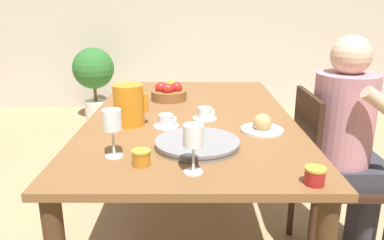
# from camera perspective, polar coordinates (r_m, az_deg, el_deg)

# --- Properties ---
(ground_plane) EXTENTS (20.00, 20.00, 0.00)m
(ground_plane) POSITION_cam_1_polar(r_m,az_deg,el_deg) (2.31, 0.03, -17.86)
(ground_plane) COLOR tan
(wall_back) EXTENTS (10.00, 0.06, 2.60)m
(wall_back) POSITION_cam_1_polar(r_m,az_deg,el_deg) (4.88, 0.15, 16.89)
(wall_back) COLOR beige
(wall_back) RESTS_ON ground_plane
(dining_table) EXTENTS (1.03, 1.73, 0.77)m
(dining_table) POSITION_cam_1_polar(r_m,az_deg,el_deg) (2.00, 0.03, -1.83)
(dining_table) COLOR brown
(dining_table) RESTS_ON ground_plane
(chair_person_side) EXTENTS (0.42, 0.42, 0.91)m
(chair_person_side) POSITION_cam_1_polar(r_m,az_deg,el_deg) (2.08, 20.03, -7.62)
(chair_person_side) COLOR #331E14
(chair_person_side) RESTS_ON ground_plane
(person_seated) EXTENTS (0.39, 0.41, 1.19)m
(person_seated) POSITION_cam_1_polar(r_m,az_deg,el_deg) (2.03, 22.95, -1.90)
(person_seated) COLOR #33333D
(person_seated) RESTS_ON ground_plane
(red_pitcher) EXTENTS (0.17, 0.15, 0.20)m
(red_pitcher) POSITION_cam_1_polar(r_m,az_deg,el_deg) (1.80, -9.42, 2.32)
(red_pitcher) COLOR orange
(red_pitcher) RESTS_ON dining_table
(wine_glass_water) EXTENTS (0.07, 0.07, 0.19)m
(wine_glass_water) POSITION_cam_1_polar(r_m,az_deg,el_deg) (1.41, -11.88, -0.33)
(wine_glass_water) COLOR white
(wine_glass_water) RESTS_ON dining_table
(wine_glass_juice) EXTENTS (0.07, 0.07, 0.17)m
(wine_glass_juice) POSITION_cam_1_polar(r_m,az_deg,el_deg) (1.25, 0.40, -2.80)
(wine_glass_juice) COLOR white
(wine_glass_juice) RESTS_ON dining_table
(teacup_near_person) EXTENTS (0.12, 0.12, 0.06)m
(teacup_near_person) POSITION_cam_1_polar(r_m,az_deg,el_deg) (1.77, -3.76, -0.24)
(teacup_near_person) COLOR silver
(teacup_near_person) RESTS_ON dining_table
(teacup_across) EXTENTS (0.12, 0.12, 0.06)m
(teacup_across) POSITION_cam_1_polar(r_m,az_deg,el_deg) (1.88, 2.15, 0.88)
(teacup_across) COLOR silver
(teacup_across) RESTS_ON dining_table
(serving_tray) EXTENTS (0.34, 0.34, 0.03)m
(serving_tray) POSITION_cam_1_polar(r_m,az_deg,el_deg) (1.52, 1.03, -3.62)
(serving_tray) COLOR gray
(serving_tray) RESTS_ON dining_table
(bread_plate) EXTENTS (0.19, 0.19, 0.09)m
(bread_plate) POSITION_cam_1_polar(r_m,az_deg,el_deg) (1.73, 10.85, -0.89)
(bread_plate) COLOR silver
(bread_plate) RESTS_ON dining_table
(jam_jar_amber) EXTENTS (0.07, 0.07, 0.06)m
(jam_jar_amber) POSITION_cam_1_polar(r_m,az_deg,el_deg) (1.27, 18.42, -7.98)
(jam_jar_amber) COLOR #A81E1E
(jam_jar_amber) RESTS_ON dining_table
(jam_jar_red) EXTENTS (0.07, 0.07, 0.06)m
(jam_jar_red) POSITION_cam_1_polar(r_m,az_deg,el_deg) (1.36, -7.53, -5.56)
(jam_jar_red) COLOR #C67A1E
(jam_jar_red) RESTS_ON dining_table
(fruit_bowl) EXTENTS (0.21, 0.21, 0.11)m
(fruit_bowl) POSITION_cam_1_polar(r_m,az_deg,el_deg) (2.27, -3.31, 4.19)
(fruit_bowl) COLOR brown
(fruit_bowl) RESTS_ON dining_table
(potted_plant) EXTENTS (0.48, 0.48, 0.85)m
(potted_plant) POSITION_cam_1_polar(r_m,az_deg,el_deg) (4.60, -14.54, 6.92)
(potted_plant) COLOR beige
(potted_plant) RESTS_ON ground_plane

